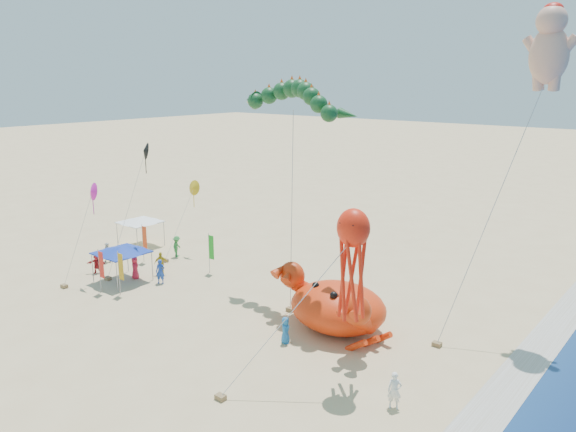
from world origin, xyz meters
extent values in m
plane|color=#D1B784|center=(0.00, 0.00, 0.00)|extent=(320.00, 320.00, 0.00)
plane|color=silver|center=(12.00, 0.00, 0.01)|extent=(320.00, 320.00, 0.00)
ellipsoid|color=red|center=(1.78, 2.08, 1.44)|extent=(7.34, 6.70, 2.89)
sphere|color=red|center=(-1.45, 0.87, 2.72)|extent=(1.72, 1.72, 1.72)
sphere|color=black|center=(0.88, 1.07, 2.72)|extent=(0.44, 0.44, 0.44)
sphere|color=red|center=(5.01, 0.87, 2.72)|extent=(1.72, 1.72, 1.72)
sphere|color=black|center=(2.69, 1.07, 2.72)|extent=(0.44, 0.44, 0.44)
cone|color=#113E1C|center=(-8.08, 4.35, 13.34)|extent=(1.38, 1.02, 1.13)
cylinder|color=#B2B2B2|center=(-2.80, 3.38, 6.47)|extent=(1.38, 2.00, 12.64)
cube|color=olive|center=(-2.14, 2.41, 0.12)|extent=(0.50, 0.35, 0.25)
ellipsoid|color=#E2A38A|center=(10.09, 10.02, 15.98)|extent=(2.13, 1.75, 3.13)
sphere|color=#E2A38A|center=(10.09, 9.83, 17.81)|extent=(1.64, 1.64, 1.64)
ellipsoid|color=red|center=(10.09, 9.93, 18.39)|extent=(1.06, 1.06, 0.74)
cylinder|color=#B2B2B2|center=(8.74, 6.91, 7.44)|extent=(2.75, 6.27, 14.60)
cube|color=olive|center=(7.40, 3.81, 0.12)|extent=(0.50, 0.35, 0.25)
ellipsoid|color=red|center=(5.49, -2.36, 7.91)|extent=(1.64, 1.47, 1.88)
cylinder|color=#B2B2B2|center=(3.64, -5.05, 3.76)|extent=(3.76, 5.43, 7.24)
cube|color=olive|center=(1.78, -7.74, 0.12)|extent=(0.50, 0.35, 0.25)
cylinder|color=gray|center=(-16.92, -2.60, 1.10)|extent=(0.06, 0.06, 2.20)
cylinder|color=gray|center=(-13.85, -2.60, 1.10)|extent=(0.06, 0.06, 2.20)
cylinder|color=gray|center=(-16.92, 0.47, 1.10)|extent=(0.06, 0.06, 2.20)
cylinder|color=gray|center=(-13.85, 0.47, 1.10)|extent=(0.06, 0.06, 2.20)
cube|color=#122EA1|center=(-15.39, -1.06, 2.24)|extent=(3.31, 3.31, 0.08)
cone|color=#122EA1|center=(-15.39, -1.06, 2.48)|extent=(3.64, 3.64, 0.45)
cylinder|color=gray|center=(-23.26, 3.89, 1.10)|extent=(0.06, 0.06, 2.20)
cylinder|color=gray|center=(-20.33, 3.89, 1.10)|extent=(0.06, 0.06, 2.20)
cylinder|color=gray|center=(-23.26, 6.81, 1.10)|extent=(0.06, 0.06, 2.20)
cylinder|color=gray|center=(-20.33, 6.81, 1.10)|extent=(0.06, 0.06, 2.20)
cube|color=white|center=(-21.79, 5.35, 2.24)|extent=(3.17, 3.17, 0.08)
cone|color=white|center=(-21.79, 5.35, 2.48)|extent=(3.48, 3.48, 0.45)
cylinder|color=gray|center=(-13.28, -2.80, 1.60)|extent=(0.05, 0.05, 3.20)
cube|color=#C29116|center=(-13.00, -2.80, 2.10)|extent=(0.50, 0.04, 1.90)
cylinder|color=gray|center=(-14.69, -3.41, 1.60)|extent=(0.05, 0.05, 3.20)
cube|color=red|center=(-14.41, -3.41, 2.10)|extent=(0.50, 0.04, 1.90)
cylinder|color=gray|center=(-17.96, 2.74, 1.60)|extent=(0.05, 0.05, 3.20)
cube|color=#EA451A|center=(-17.68, 2.74, 2.10)|extent=(0.50, 0.04, 1.90)
cylinder|color=gray|center=(-11.76, 4.32, 1.60)|extent=(0.05, 0.05, 3.20)
cube|color=green|center=(-11.48, 4.32, 2.10)|extent=(0.50, 0.04, 1.90)
imported|color=#AA1B21|center=(-18.47, -1.30, 0.78)|extent=(1.44, 1.24, 1.57)
imported|color=silver|center=(-20.05, 0.76, 0.83)|extent=(1.02, 1.01, 1.67)
imported|color=#1F6DB6|center=(0.45, -1.26, 0.79)|extent=(0.86, 0.92, 1.58)
imported|color=white|center=(8.47, -3.19, 0.88)|extent=(0.77, 0.68, 1.77)
imported|color=#2A8038|center=(-16.86, 5.36, 0.90)|extent=(1.15, 1.35, 1.81)
imported|color=red|center=(-15.16, -0.14, 0.85)|extent=(0.98, 0.96, 1.70)
imported|color=#1E43AF|center=(-12.81, 0.38, 0.91)|extent=(0.79, 0.74, 1.82)
imported|color=gold|center=(-14.33, 1.67, 0.89)|extent=(0.99, 1.09, 1.79)
cone|color=#DA18AF|center=(-16.78, -2.19, 6.84)|extent=(1.30, 0.51, 1.32)
cylinder|color=#B2B2B2|center=(-16.53, -3.69, 3.45)|extent=(0.55, 3.04, 6.61)
cube|color=olive|center=(-16.28, -5.19, 0.12)|extent=(0.50, 0.35, 0.25)
cone|color=black|center=(-15.60, 1.74, 9.47)|extent=(1.30, 0.51, 1.32)
cylinder|color=#B2B2B2|center=(-15.35, 0.24, 4.76)|extent=(0.55, 3.04, 9.23)
cube|color=olive|center=(-15.10, -1.26, 0.12)|extent=(0.50, 0.35, 0.25)
cone|color=gold|center=(-16.46, 7.11, 5.77)|extent=(1.30, 0.51, 1.32)
cylinder|color=#B2B2B2|center=(-16.21, 5.61, 2.91)|extent=(0.55, 3.04, 5.53)
cube|color=olive|center=(-15.96, 4.11, 0.12)|extent=(0.50, 0.35, 0.25)
camera|label=1|loc=(19.14, -24.11, 14.75)|focal=35.00mm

